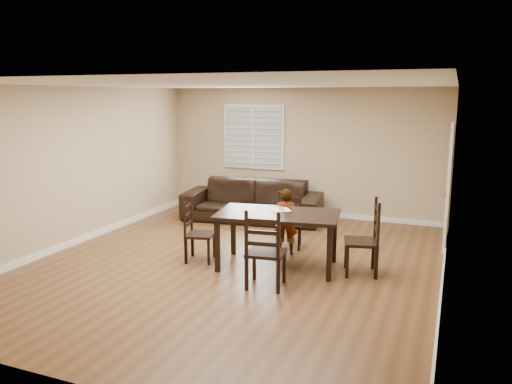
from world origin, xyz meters
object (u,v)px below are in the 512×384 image
(dining_table, at_px, (278,218))
(chair_right, at_px, (371,241))
(chair_near, at_px, (289,222))
(child, at_px, (285,221))
(sofa, at_px, (252,201))
(chair_far, at_px, (264,254))
(chair_left, at_px, (193,233))
(donut, at_px, (282,209))

(dining_table, xyz_separation_m, chair_right, (1.34, 0.21, -0.25))
(chair_near, xyz_separation_m, child, (0.08, -0.46, 0.12))
(sofa, bearing_deg, chair_far, -72.06)
(chair_near, bearing_deg, child, -94.15)
(chair_near, bearing_deg, chair_left, -145.25)
(sofa, bearing_deg, child, -60.86)
(dining_table, xyz_separation_m, chair_left, (-1.33, -0.21, -0.31))
(chair_far, relative_size, sofa, 0.39)
(chair_far, xyz_separation_m, chair_right, (1.21, 1.15, 0.00))
(donut, xyz_separation_m, sofa, (-1.43, 2.30, -0.45))
(chair_near, bearing_deg, chair_right, -44.28)
(chair_near, xyz_separation_m, chair_far, (0.31, -2.04, 0.07))
(chair_right, height_order, donut, chair_right)
(donut, relative_size, sofa, 0.03)
(chair_left, bearing_deg, chair_near, -55.33)
(chair_near, height_order, donut, chair_near)
(chair_right, bearing_deg, chair_left, -95.35)
(chair_far, height_order, sofa, chair_far)
(chair_left, bearing_deg, child, -69.47)
(chair_right, height_order, sofa, chair_right)
(dining_table, relative_size, chair_right, 1.73)
(chair_far, relative_size, chair_left, 1.12)
(child, relative_size, donut, 11.52)
(sofa, bearing_deg, donut, -64.78)
(child, distance_m, sofa, 2.30)
(chair_near, xyz_separation_m, chair_right, (1.51, -0.89, 0.08))
(chair_near, height_order, child, child)
(chair_near, distance_m, chair_left, 1.74)
(dining_table, distance_m, chair_near, 1.16)
(dining_table, height_order, chair_right, chair_right)
(chair_far, bearing_deg, chair_near, -88.66)
(chair_right, height_order, child, chair_right)
(child, xyz_separation_m, sofa, (-1.34, 1.87, -0.13))
(chair_far, distance_m, chair_right, 1.66)
(dining_table, xyz_separation_m, chair_far, (0.14, -0.94, -0.25))
(chair_right, bearing_deg, child, -120.85)
(chair_far, bearing_deg, chair_left, -33.76)
(chair_near, bearing_deg, sofa, 118.20)
(chair_far, distance_m, child, 1.59)
(chair_right, xyz_separation_m, child, (-1.43, 0.43, 0.04))
(chair_left, relative_size, child, 0.90)
(dining_table, height_order, chair_left, chair_left)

